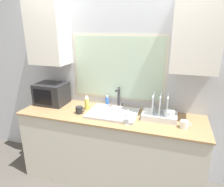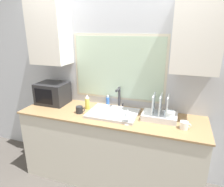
# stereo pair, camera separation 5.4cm
# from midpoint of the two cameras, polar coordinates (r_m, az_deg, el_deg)

# --- Properties ---
(countertop) EXTENTS (2.26, 0.66, 0.94)m
(countertop) POSITION_cam_midpoint_polar(r_m,az_deg,el_deg) (2.68, -1.13, -15.10)
(countertop) COLOR beige
(countertop) RESTS_ON ground_plane
(wall_back) EXTENTS (6.00, 0.38, 2.60)m
(wall_back) POSITION_cam_midpoint_polar(r_m,az_deg,el_deg) (2.59, 0.97, 6.51)
(wall_back) COLOR silver
(wall_back) RESTS_ON ground_plane
(sink_basin) EXTENTS (0.59, 0.44, 0.03)m
(sink_basin) POSITION_cam_midpoint_polar(r_m,az_deg,el_deg) (2.45, -0.35, -5.65)
(sink_basin) COLOR #B2B2B7
(sink_basin) RESTS_ON countertop
(faucet) EXTENTS (0.08, 0.15, 0.28)m
(faucet) POSITION_cam_midpoint_polar(r_m,az_deg,el_deg) (2.60, 1.33, -0.77)
(faucet) COLOR #333338
(faucet) RESTS_ON countertop
(microwave) EXTENTS (0.41, 0.33, 0.29)m
(microwave) POSITION_cam_midpoint_polar(r_m,az_deg,el_deg) (2.88, -17.39, -0.04)
(microwave) COLOR #232326
(microwave) RESTS_ON countertop
(dish_rack) EXTENTS (0.39, 0.25, 0.29)m
(dish_rack) POSITION_cam_midpoint_polar(r_m,az_deg,el_deg) (2.37, 13.04, -5.60)
(dish_rack) COLOR silver
(dish_rack) RESTS_ON countertop
(spray_bottle) EXTENTS (0.06, 0.06, 0.20)m
(spray_bottle) POSITION_cam_midpoint_polar(r_m,az_deg,el_deg) (2.60, -7.81, -2.49)
(spray_bottle) COLOR #D8CC4C
(spray_bottle) RESTS_ON countertop
(soap_bottle) EXTENTS (0.05, 0.05, 0.15)m
(soap_bottle) POSITION_cam_midpoint_polar(r_m,az_deg,el_deg) (2.69, -1.95, -2.22)
(soap_bottle) COLOR blue
(soap_bottle) RESTS_ON countertop
(mug_near_sink) EXTENTS (0.12, 0.09, 0.09)m
(mug_near_sink) POSITION_cam_midpoint_polar(r_m,az_deg,el_deg) (2.50, -9.97, -4.67)
(mug_near_sink) COLOR #262628
(mug_near_sink) RESTS_ON countertop
(wine_glass) EXTENTS (0.08, 0.08, 0.18)m
(wine_glass) POSITION_cam_midpoint_polar(r_m,az_deg,el_deg) (2.17, 3.88, -5.55)
(wine_glass) COLOR silver
(wine_glass) RESTS_ON countertop
(mug_by_rack) EXTENTS (0.12, 0.09, 0.08)m
(mug_by_rack) POSITION_cam_midpoint_polar(r_m,az_deg,el_deg) (2.24, 19.30, -8.33)
(mug_by_rack) COLOR white
(mug_by_rack) RESTS_ON countertop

